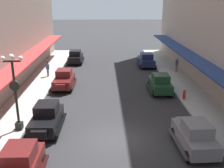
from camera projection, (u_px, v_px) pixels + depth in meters
The scene contains 12 objects.
ground_plane at pixel (115, 140), 17.09m from camera, with size 200.00×200.00×0.00m, color #2D2D30.
parked_car_0 at pixel (64, 79), 26.66m from camera, with size 2.22×4.29×1.84m.
parked_car_1 at pixel (195, 135), 15.74m from camera, with size 2.26×4.30×1.84m.
parked_car_2 at pixel (160, 83), 25.38m from camera, with size 2.15×4.27×1.84m.
parked_car_3 at pixel (47, 117), 18.08m from camera, with size 2.20×4.28×1.84m.
parked_car_4 at pixel (19, 166), 12.79m from camera, with size 2.15×4.26×1.84m.
parked_car_5 at pixel (146, 60), 34.91m from camera, with size 2.21×4.29×1.84m.
parked_car_6 at pixel (76, 57), 36.76m from camera, with size 2.22×4.29×1.84m.
lamp_post_with_clock at pixel (15, 89), 17.28m from camera, with size 1.42×0.44×5.16m.
fire_hydrant at pixel (184, 94), 23.44m from camera, with size 0.24×0.24×0.82m.
pedestrian_0 at pixel (48, 69), 30.12m from camera, with size 0.36×0.28×1.67m.
pedestrian_1 at pixel (177, 65), 32.07m from camera, with size 0.36×0.24×1.64m.
Camera 1 is at (-0.63, -15.17, 8.61)m, focal length 43.00 mm.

